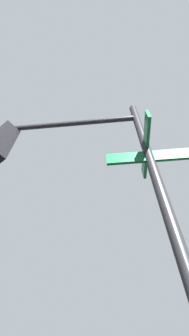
# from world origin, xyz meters

# --- Properties ---
(traffic_signal_near) EXTENTS (2.58, 1.76, 5.15)m
(traffic_signal_near) POSITION_xyz_m (-6.15, -6.16, 3.62)
(traffic_signal_near) COLOR black
(traffic_signal_near) RESTS_ON ground_plane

